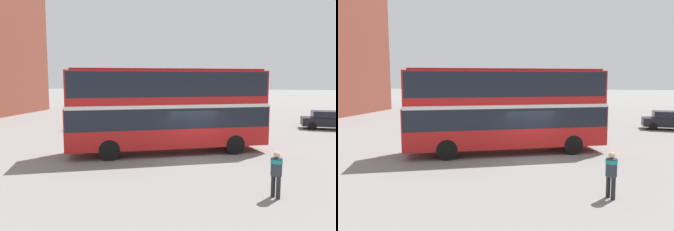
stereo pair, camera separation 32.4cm
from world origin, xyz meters
TOP-DOWN VIEW (x-y plane):
  - ground_plane at (0.00, 0.00)m, footprint 240.00×240.00m
  - double_decker_bus at (-1.57, 0.91)m, footprint 11.38×6.38m
  - pedestrian_foreground at (3.29, -5.66)m, footprint 0.57×0.57m
  - parked_car_kerb_near at (10.32, 11.72)m, footprint 4.22×2.20m
  - parked_car_kerb_far at (3.08, 15.39)m, footprint 4.21×1.81m
  - parked_car_side_street at (-8.90, 8.66)m, footprint 4.31×1.98m

SIDE VIEW (x-z plane):
  - ground_plane at x=0.00m, z-range 0.00..0.00m
  - parked_car_kerb_far at x=3.08m, z-range 0.01..1.54m
  - parked_car_kerb_near at x=10.32m, z-range 0.00..1.55m
  - parked_car_side_street at x=-8.90m, z-range 0.02..1.54m
  - pedestrian_foreground at x=3.29m, z-range 0.19..1.86m
  - double_decker_bus at x=-1.57m, z-range 0.36..5.13m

